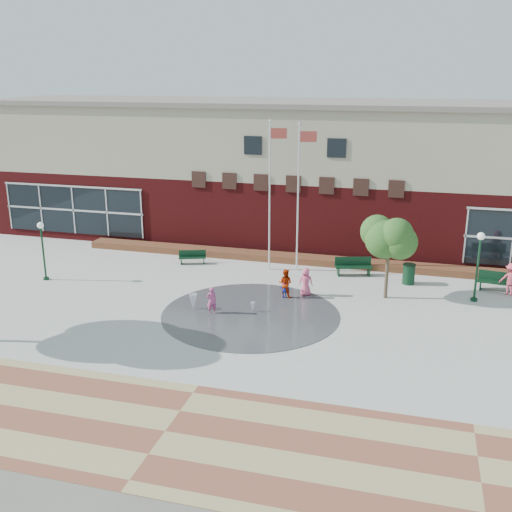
% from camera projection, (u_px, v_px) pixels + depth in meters
% --- Properties ---
extents(ground, '(120.00, 120.00, 0.00)m').
position_uv_depth(ground, '(231.00, 341.00, 25.49)').
color(ground, '#666056').
rests_on(ground, ground).
extents(plaza_concrete, '(46.00, 18.00, 0.01)m').
position_uv_depth(plaza_concrete, '(256.00, 307.00, 29.18)').
color(plaza_concrete, '#A8A8A0').
rests_on(plaza_concrete, ground).
extents(paver_band, '(46.00, 6.00, 0.01)m').
position_uv_depth(paver_band, '(165.00, 432.00, 19.03)').
color(paver_band, brown).
rests_on(paver_band, ground).
extents(splash_pad, '(8.40, 8.40, 0.01)m').
position_uv_depth(splash_pad, '(250.00, 314.00, 28.25)').
color(splash_pad, '#383A3D').
rests_on(splash_pad, ground).
extents(library_building, '(44.40, 10.40, 9.20)m').
position_uv_depth(library_building, '(309.00, 170.00, 40.25)').
color(library_building, '#580E10').
rests_on(library_building, ground).
extents(flower_bed, '(26.00, 1.20, 0.40)m').
position_uv_depth(flower_bed, '(289.00, 262.00, 36.19)').
color(flower_bed, maroon).
rests_on(flower_bed, ground).
extents(flagpole_left, '(0.98, 0.30, 8.54)m').
position_uv_depth(flagpole_left, '(270.00, 189.00, 33.33)').
color(flagpole_left, silver).
rests_on(flagpole_left, ground).
extents(flagpole_right, '(1.01, 0.35, 8.40)m').
position_uv_depth(flagpole_right, '(299.00, 190.00, 33.22)').
color(flagpole_right, silver).
rests_on(flagpole_right, ground).
extents(lamp_left, '(0.35, 0.35, 3.27)m').
position_uv_depth(lamp_left, '(42.00, 244.00, 32.40)').
color(lamp_left, '#10321C').
rests_on(lamp_left, ground).
extents(lamp_right, '(0.38, 0.38, 3.55)m').
position_uv_depth(lamp_right, '(478.00, 259.00, 29.27)').
color(lamp_right, '#10321C').
rests_on(lamp_right, ground).
extents(bench_left, '(1.66, 0.98, 0.81)m').
position_uv_depth(bench_left, '(192.00, 260.00, 35.66)').
color(bench_left, '#10321C').
rests_on(bench_left, ground).
extents(bench_mid, '(2.13, 1.14, 1.03)m').
position_uv_depth(bench_mid, '(353.00, 270.00, 33.61)').
color(bench_mid, '#10321C').
rests_on(bench_mid, ground).
extents(bench_right, '(2.10, 0.87, 1.03)m').
position_uv_depth(bench_right, '(498.00, 286.00, 31.12)').
color(bench_right, '#10321C').
rests_on(bench_right, ground).
extents(trash_can, '(0.69, 0.69, 1.13)m').
position_uv_depth(trash_can, '(409.00, 274.00, 32.18)').
color(trash_can, '#10321C').
rests_on(trash_can, ground).
extents(tree_mid, '(2.56, 2.56, 4.33)m').
position_uv_depth(tree_mid, '(389.00, 238.00, 29.42)').
color(tree_mid, '#3E3123').
rests_on(tree_mid, ground).
extents(water_jet_a, '(0.39, 0.39, 0.75)m').
position_uv_depth(water_jet_a, '(193.00, 310.00, 28.85)').
color(water_jet_a, white).
rests_on(water_jet_a, ground).
extents(water_jet_b, '(0.21, 0.21, 0.48)m').
position_uv_depth(water_jet_b, '(253.00, 312.00, 28.53)').
color(water_jet_b, white).
rests_on(water_jet_b, ground).
extents(child_splash, '(0.58, 0.55, 1.33)m').
position_uv_depth(child_splash, '(212.00, 300.00, 28.18)').
color(child_splash, '#BE4581').
rests_on(child_splash, ground).
extents(adult_red, '(0.79, 0.65, 1.51)m').
position_uv_depth(adult_red, '(285.00, 283.00, 30.21)').
color(adult_red, '#B92806').
rests_on(adult_red, ground).
extents(adult_pink, '(0.78, 0.56, 1.47)m').
position_uv_depth(adult_pink, '(306.00, 282.00, 30.46)').
color(adult_pink, '#DD5173').
rests_on(adult_pink, ground).
extents(child_blue, '(0.54, 0.23, 0.92)m').
position_uv_depth(child_blue, '(285.00, 290.00, 30.14)').
color(child_blue, '#1B34BC').
rests_on(child_blue, ground).
extents(person_bench, '(1.21, 0.85, 1.70)m').
position_uv_depth(person_bench, '(511.00, 279.00, 30.51)').
color(person_bench, '#CA4157').
rests_on(person_bench, ground).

